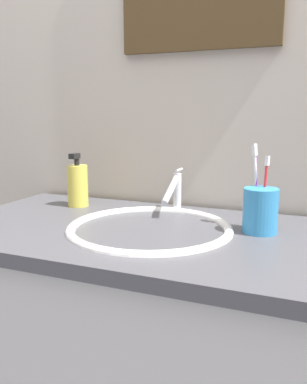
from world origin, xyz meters
name	(u,v)px	position (x,y,z in m)	size (l,w,h in m)	color
tiled_wall_back	(200,108)	(0.00, 0.32, 1.20)	(2.35, 0.04, 2.40)	beige
sink_basin	(149,241)	(-0.03, 0.00, 0.87)	(0.42, 0.42, 0.10)	white
faucet	(175,190)	(-0.03, 0.19, 0.96)	(0.02, 0.15, 0.12)	silver
toothbrush_cup	(260,211)	(0.23, 0.07, 0.95)	(0.08, 0.08, 0.11)	#338CCC
toothbrush_red	(265,188)	(0.23, 0.10, 1.01)	(0.01, 0.03, 0.18)	red
toothbrush_purple	(256,181)	(0.21, 0.11, 1.02)	(0.04, 0.05, 0.21)	purple
toothbrush_white	(256,182)	(0.21, 0.11, 1.02)	(0.03, 0.03, 0.20)	white
soap_dispenser	(78,185)	(-0.34, 0.15, 0.96)	(0.06, 0.06, 0.17)	#DBCC4C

